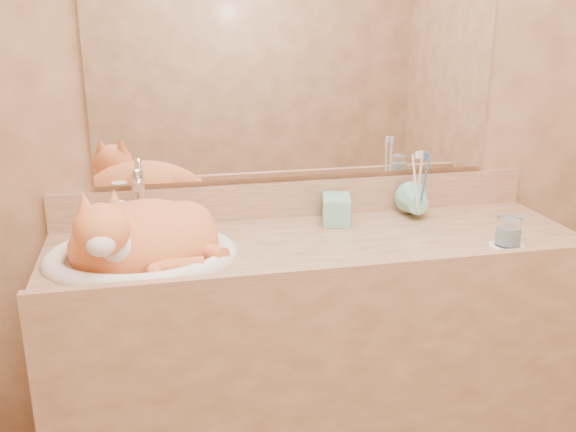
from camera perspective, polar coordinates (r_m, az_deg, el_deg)
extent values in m
cube|color=#8B5D3F|center=(2.08, 0.98, 10.70)|extent=(2.40, 0.02, 2.50)
cube|color=white|center=(2.05, 1.08, 14.54)|extent=(1.30, 0.02, 0.80)
imported|color=#7DC9AE|center=(2.00, 4.42, 1.52)|extent=(0.11, 0.11, 0.20)
imported|color=#7DC9AE|center=(2.12, 11.54, 0.82)|extent=(0.13, 0.13, 0.10)
cylinder|color=white|center=(1.96, 18.88, -2.59)|extent=(0.10, 0.10, 0.01)
cylinder|color=white|center=(1.95, 19.02, -1.29)|extent=(0.07, 0.07, 0.08)
cylinder|color=white|center=(1.96, -14.83, -0.50)|extent=(0.05, 0.05, 0.12)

